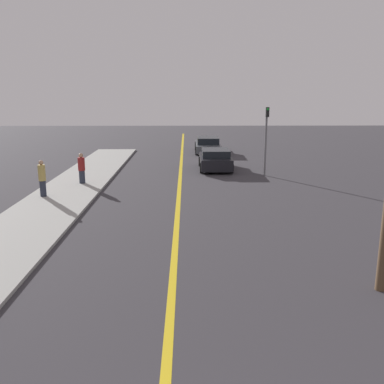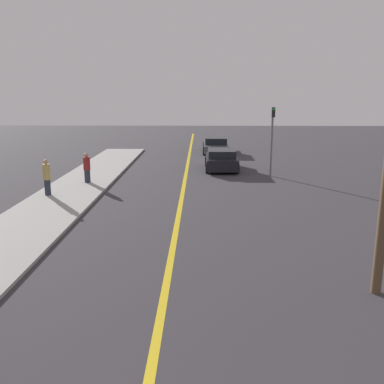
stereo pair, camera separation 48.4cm
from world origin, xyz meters
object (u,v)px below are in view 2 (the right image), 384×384
car_ahead_center (216,145)px  traffic_light (272,134)px  pedestrian_near_curb (47,177)px  pedestrian_mid_group (87,168)px  car_near_right_lane (221,160)px

car_ahead_center → traffic_light: traffic_light is taller
car_ahead_center → traffic_light: bearing=-73.2°
pedestrian_near_curb → pedestrian_mid_group: size_ratio=1.05×
car_near_right_lane → traffic_light: (2.75, -2.05, 1.80)m
pedestrian_mid_group → traffic_light: size_ratio=0.40×
car_ahead_center → pedestrian_near_curb: 17.21m
pedestrian_mid_group → traffic_light: 10.44m
pedestrian_mid_group → pedestrian_near_curb: bearing=-111.1°
car_near_right_lane → pedestrian_near_curb: 11.18m
pedestrian_near_curb → pedestrian_mid_group: (1.10, 2.86, -0.05)m
car_near_right_lane → car_ahead_center: (-0.11, 7.71, -0.01)m
pedestrian_mid_group → traffic_light: traffic_light is taller
pedestrian_near_curb → traffic_light: bearing=25.6°
pedestrian_mid_group → traffic_light: bearing=13.8°
traffic_light → pedestrian_mid_group: bearing=-166.2°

